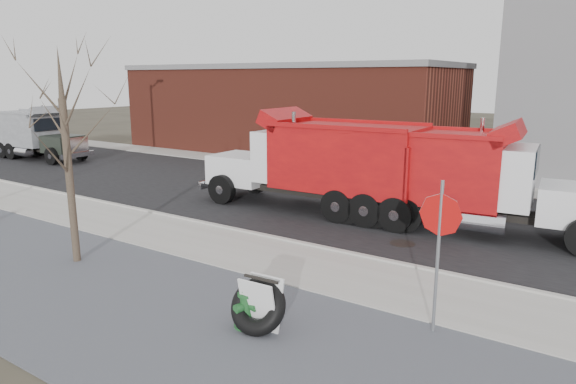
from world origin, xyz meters
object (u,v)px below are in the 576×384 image
Objects in this scene: dump_truck_red_b at (320,161)px; dump_truck_grey at (34,132)px; sandwich_board at (261,304)px; stop_sign at (439,231)px; fire_hydrant at (246,307)px; dump_truck_red_a at (456,175)px; truck_tire at (258,306)px.

dump_truck_red_b reaches higher than dump_truck_grey.
dump_truck_red_b is at bearing 110.87° from sandwich_board.
stop_sign is 26.24m from dump_truck_grey.
sandwich_board is (0.29, 0.06, 0.11)m from fire_hydrant.
dump_truck_red_b reaches higher than dump_truck_red_a.
dump_truck_red_b reaches higher than sandwich_board.
truck_tire is 1.17× the size of sandwich_board.
dump_truck_red_b reaches higher than truck_tire.
dump_truck_grey is (-22.53, 9.09, 1.03)m from truck_tire.
sandwich_board is at bearing -122.77° from stop_sign.
truck_tire is at bearing -122.86° from stop_sign.
fire_hydrant is at bearing -171.46° from truck_tire.
dump_truck_red_a is at bearing 82.92° from truck_tire.
dump_truck_red_a is at bearing 80.63° from sandwich_board.
fire_hydrant is 3.67m from stop_sign.
truck_tire is at bearing -24.41° from dump_truck_grey.
fire_hydrant is at bearing -104.25° from dump_truck_red_a.
dump_truck_red_b reaches higher than stop_sign.
dump_truck_red_a is 1.02× the size of dump_truck_red_b.
sandwich_board is 8.43m from dump_truck_red_a.
dump_truck_grey is at bearing 172.27° from fire_hydrant.
dump_truck_red_b is at bearing 113.10° from truck_tire.
dump_truck_grey is (-22.58, 9.06, 0.97)m from sandwich_board.
dump_truck_grey is (-19.13, 1.10, -0.23)m from dump_truck_red_b.
truck_tire is at bearing -154.72° from sandwich_board.
dump_truck_red_b is (-3.17, 8.02, 1.31)m from fire_hydrant.
fire_hydrant is at bearing -24.70° from dump_truck_grey.
dump_truck_red_a is (-1.61, 6.63, -0.23)m from stop_sign.
sandwich_board is 8.76m from dump_truck_red_b.
dump_truck_red_b is at bearing 178.69° from dump_truck_red_a.
fire_hydrant is 0.78× the size of truck_tire.
stop_sign reaches higher than truck_tire.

